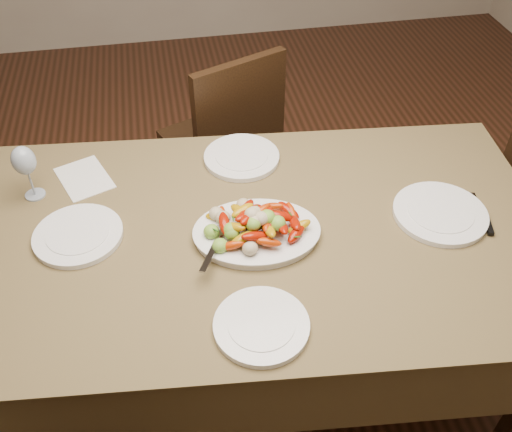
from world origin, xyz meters
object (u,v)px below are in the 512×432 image
(plate_near, at_px, (261,326))
(wine_glass, at_px, (27,171))
(plate_left, at_px, (78,235))
(chair_far, at_px, (219,141))
(plate_right, at_px, (440,214))
(serving_platter, at_px, (257,234))
(dining_table, at_px, (256,307))
(plate_far, at_px, (242,157))

(plate_near, distance_m, wine_glass, 0.92)
(plate_left, bearing_deg, chair_far, 57.26)
(plate_left, height_order, plate_right, same)
(serving_platter, bearing_deg, plate_left, 169.75)
(plate_left, bearing_deg, plate_near, -41.69)
(dining_table, height_order, plate_right, plate_right)
(serving_platter, bearing_deg, chair_far, 90.23)
(serving_platter, relative_size, wine_glass, 1.83)
(serving_platter, xyz_separation_m, wine_glass, (-0.68, 0.32, 0.09))
(dining_table, xyz_separation_m, plate_near, (-0.05, -0.36, 0.39))
(chair_far, xyz_separation_m, plate_near, (-0.05, -1.26, 0.29))
(serving_platter, bearing_deg, plate_near, -98.55)
(plate_left, relative_size, plate_right, 0.91)
(plate_right, bearing_deg, chair_far, 122.35)
(chair_far, relative_size, wine_glass, 4.64)
(serving_platter, height_order, wine_glass, wine_glass)
(chair_far, bearing_deg, plate_far, 69.21)
(dining_table, relative_size, plate_far, 6.88)
(plate_right, xyz_separation_m, plate_near, (-0.64, -0.32, 0.00))
(dining_table, bearing_deg, plate_near, -98.36)
(plate_right, distance_m, plate_near, 0.72)
(chair_far, distance_m, plate_right, 1.15)
(serving_platter, relative_size, plate_far, 1.40)
(dining_table, relative_size, serving_platter, 4.91)
(serving_platter, bearing_deg, wine_glass, 154.58)
(plate_left, distance_m, plate_near, 0.65)
(dining_table, height_order, serving_platter, serving_platter)
(dining_table, distance_m, serving_platter, 0.39)
(plate_left, bearing_deg, serving_platter, -10.25)
(dining_table, height_order, wine_glass, wine_glass)
(plate_far, height_order, wine_glass, wine_glass)
(plate_right, bearing_deg, plate_left, 174.42)
(plate_right, distance_m, plate_far, 0.70)
(plate_near, bearing_deg, plate_far, 84.54)
(dining_table, distance_m, plate_far, 0.53)
(dining_table, xyz_separation_m, wine_glass, (-0.69, 0.30, 0.48))
(plate_near, xyz_separation_m, wine_glass, (-0.63, 0.66, 0.09))
(chair_far, bearing_deg, wine_glass, 18.06)
(plate_right, bearing_deg, dining_table, 176.16)
(wine_glass, bearing_deg, plate_left, -56.92)
(chair_far, xyz_separation_m, wine_glass, (-0.68, -0.60, 0.39))
(plate_left, xyz_separation_m, wine_glass, (-0.15, 0.23, 0.09))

